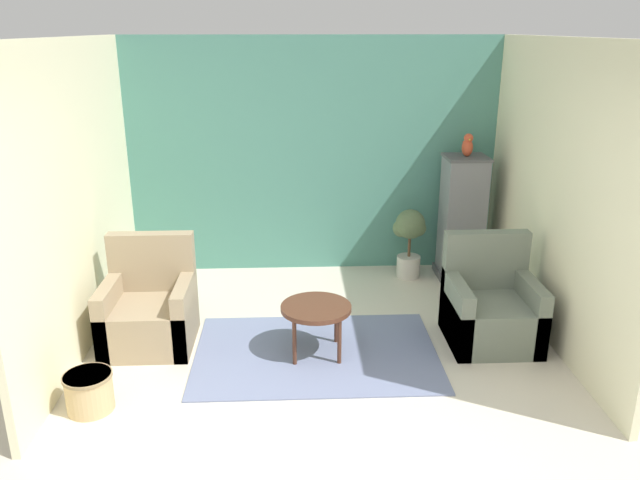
{
  "coord_description": "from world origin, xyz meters",
  "views": [
    {
      "loc": [
        -0.24,
        -3.53,
        2.72
      ],
      "look_at": [
        0.0,
        1.71,
        0.93
      ],
      "focal_mm": 35.0,
      "sensor_mm": 36.0,
      "label": 1
    }
  ],
  "objects": [
    {
      "name": "potted_plant",
      "position": [
        1.07,
        3.08,
        0.49
      ],
      "size": [
        0.37,
        0.33,
        0.8
      ],
      "color": "beige",
      "rests_on": "ground_plane"
    },
    {
      "name": "wall_back_accent",
      "position": [
        0.0,
        3.45,
        1.32
      ],
      "size": [
        4.25,
        0.06,
        2.65
      ],
      "color": "#4C897A",
      "rests_on": "ground_plane"
    },
    {
      "name": "wall_left",
      "position": [
        -2.1,
        1.71,
        1.32
      ],
      "size": [
        0.06,
        3.42,
        2.65
      ],
      "color": "beige",
      "rests_on": "ground_plane"
    },
    {
      "name": "parrot",
      "position": [
        1.65,
        3.06,
        1.51
      ],
      "size": [
        0.12,
        0.21,
        0.25
      ],
      "color": "#D14C2D",
      "rests_on": "birdcage"
    },
    {
      "name": "armchair_left",
      "position": [
        -1.54,
        1.61,
        0.3
      ],
      "size": [
        0.77,
        0.75,
        0.96
      ],
      "color": "#9E896B",
      "rests_on": "ground_plane"
    },
    {
      "name": "wall_right",
      "position": [
        2.1,
        1.71,
        1.32
      ],
      "size": [
        0.06,
        3.42,
        2.65
      ],
      "color": "beige",
      "rests_on": "ground_plane"
    },
    {
      "name": "armchair_right",
      "position": [
        1.53,
        1.51,
        0.3
      ],
      "size": [
        0.77,
        0.75,
        0.96
      ],
      "color": "slate",
      "rests_on": "ground_plane"
    },
    {
      "name": "birdcage",
      "position": [
        1.65,
        3.06,
        0.69
      ],
      "size": [
        0.49,
        0.49,
        1.4
      ],
      "color": "#555559",
      "rests_on": "ground_plane"
    },
    {
      "name": "wicker_basket",
      "position": [
        -1.77,
        0.57,
        0.16
      ],
      "size": [
        0.36,
        0.36,
        0.3
      ],
      "color": "tan",
      "rests_on": "ground_plane"
    },
    {
      "name": "coffee_table",
      "position": [
        -0.05,
        1.33,
        0.41
      ],
      "size": [
        0.61,
        0.61,
        0.46
      ],
      "color": "#512D1E",
      "rests_on": "ground_plane"
    },
    {
      "name": "ground_plane",
      "position": [
        0.0,
        0.0,
        0.0
      ],
      "size": [
        20.0,
        20.0,
        0.0
      ],
      "primitive_type": "plane",
      "color": "beige",
      "rests_on": "ground"
    },
    {
      "name": "area_rug",
      "position": [
        -0.05,
        1.33,
        0.01
      ],
      "size": [
        2.12,
        1.44,
        0.01
      ],
      "color": "slate",
      "rests_on": "ground_plane"
    }
  ]
}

